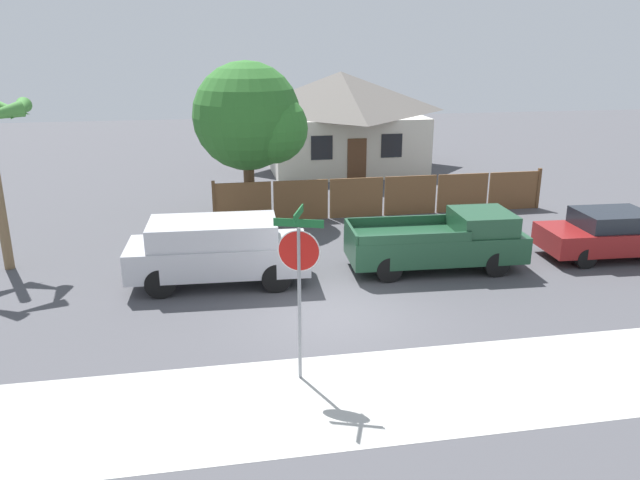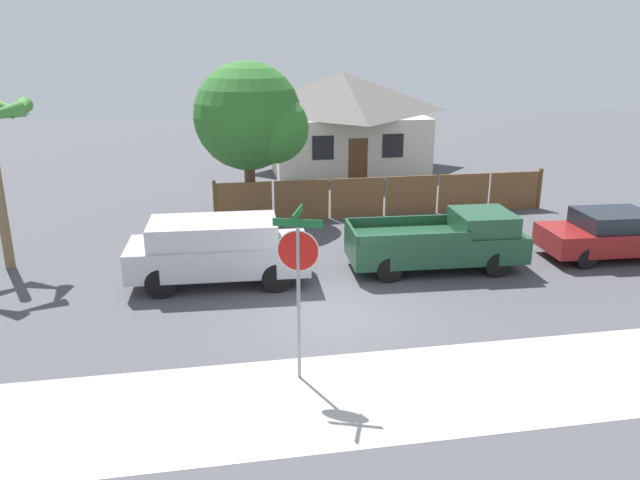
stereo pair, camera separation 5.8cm
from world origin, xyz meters
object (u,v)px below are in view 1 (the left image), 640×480
Objects in this scene: red_suv at (217,249)px; oak_tree at (252,119)px; house at (340,118)px; stop_sign at (299,266)px; parked_sedan at (615,234)px; orange_pickup at (442,241)px.

oak_tree is at bearing 79.31° from red_suv.
house is 2.36× the size of stop_sign.
stop_sign is (-0.11, -11.91, -1.28)m from oak_tree.
parked_sedan is at bearing 2.57° from red_suv.
house is at bearing 60.16° from oak_tree.
orange_pickup is 5.54m from parked_sedan.
parked_sedan is at bearing 2.68° from orange_pickup.
house reaches higher than parked_sedan.
house reaches higher than orange_pickup.
oak_tree is 1.16× the size of red_suv.
red_suv is at bearing -177.43° from parked_sedan.
house is at bearing 95.60° from stop_sign.
oak_tree reaches higher than orange_pickup.
orange_pickup is (4.84, -6.56, -2.80)m from oak_tree.
oak_tree is 1.65× the size of stop_sign.
house is 1.60× the size of orange_pickup.
red_suv is at bearing 124.79° from stop_sign.
house is 16.51m from parked_sedan.
stop_sign is at bearing -90.51° from oak_tree.
red_suv reaches higher than orange_pickup.
house is 1.76× the size of parked_sedan.
stop_sign is (-10.48, -5.35, 1.61)m from parked_sedan.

